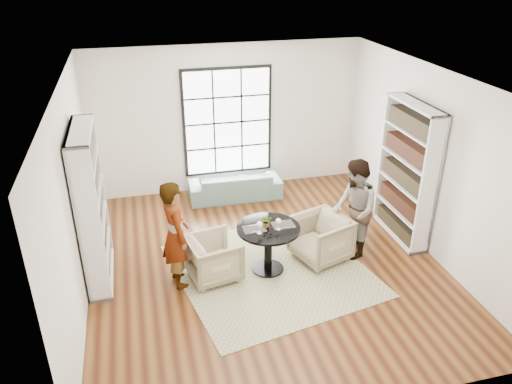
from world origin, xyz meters
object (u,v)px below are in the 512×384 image
object	(u,v)px
sofa	(235,185)
wine_glass_left	(259,225)
armchair_left	(214,258)
person_right	(354,209)
armchair_right	(321,238)
person_left	(176,234)
wine_glass_right	(279,222)
flower_centerpiece	(266,221)
pedestal_table	(268,239)

from	to	relation	value
sofa	wine_glass_left	size ratio (longest dim) A/B	9.22
armchair_left	person_right	distance (m)	2.38
armchair_left	armchair_right	distance (m)	1.78
sofa	person_right	xyz separation A→B (m)	(1.44, -2.53, 0.56)
person_left	wine_glass_right	world-z (taller)	person_left
armchair_left	wine_glass_left	bearing A→B (deg)	-114.97
person_right	flower_centerpiece	bearing A→B (deg)	-76.94
person_right	armchair_left	bearing A→B (deg)	-78.03
pedestal_table	wine_glass_left	size ratio (longest dim) A/B	4.85
wine_glass_left	wine_glass_right	bearing A→B (deg)	7.50
armchair_right	person_left	distance (m)	2.37
person_left	person_right	world-z (taller)	person_left
wine_glass_left	person_right	bearing A→B (deg)	9.09
armchair_right	wine_glass_right	size ratio (longest dim) A/B	4.36
armchair_right	wine_glass_left	bearing A→B (deg)	-95.51
armchair_left	flower_centerpiece	bearing A→B (deg)	-100.86
armchair_left	wine_glass_left	distance (m)	0.91
wine_glass_right	sofa	bearing A→B (deg)	92.05
pedestal_table	person_right	xyz separation A→B (m)	(1.47, 0.12, 0.27)
person_left	wine_glass_left	distance (m)	1.24
sofa	person_right	world-z (taller)	person_right
armchair_right	wine_glass_right	distance (m)	0.98
person_left	flower_centerpiece	distance (m)	1.38
armchair_right	wine_glass_right	world-z (taller)	wine_glass_right
person_left	pedestal_table	bearing A→B (deg)	-101.40
person_left	person_right	bearing A→B (deg)	-98.39
flower_centerpiece	person_right	bearing A→B (deg)	3.53
pedestal_table	flower_centerpiece	xyz separation A→B (m)	(-0.03, 0.03, 0.31)
armchair_right	person_left	size ratio (longest dim) A/B	0.49
pedestal_table	armchair_left	bearing A→B (deg)	178.28
person_left	wine_glass_left	size ratio (longest dim) A/B	8.38
wine_glass_left	flower_centerpiece	xyz separation A→B (m)	(0.15, 0.17, -0.05)
pedestal_table	sofa	bearing A→B (deg)	89.33
pedestal_table	person_right	size ratio (longest dim) A/B	0.59
armchair_right	person_left	xyz separation A→B (m)	(-2.32, -0.10, 0.47)
armchair_left	sofa	bearing A→B (deg)	-29.94
person_left	flower_centerpiece	world-z (taller)	person_left
wine_glass_left	flower_centerpiece	size ratio (longest dim) A/B	1.06
flower_centerpiece	armchair_left	bearing A→B (deg)	-179.54
person_left	person_right	size ratio (longest dim) A/B	1.01
sofa	wine_glass_right	xyz separation A→B (m)	(0.10, -2.75, 0.64)
pedestal_table	person_left	bearing A→B (deg)	178.95
pedestal_table	wine_glass_left	distance (m)	0.42
pedestal_table	armchair_right	distance (m)	0.95
armchair_left	wine_glass_right	bearing A→B (deg)	-108.51
wine_glass_left	sofa	bearing A→B (deg)	85.74
wine_glass_left	person_left	bearing A→B (deg)	172.37
armchair_right	person_right	distance (m)	0.72
pedestal_table	flower_centerpiece	bearing A→B (deg)	128.68
wine_glass_right	flower_centerpiece	distance (m)	0.21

